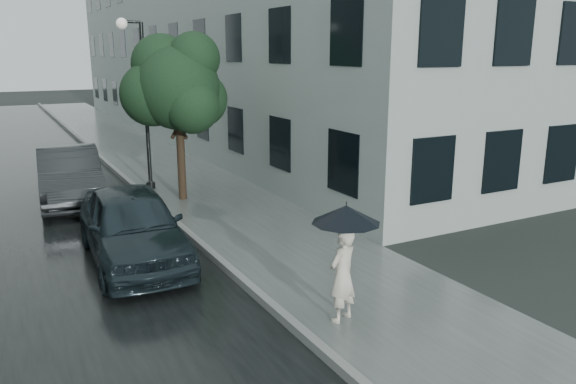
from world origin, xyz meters
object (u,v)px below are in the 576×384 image
pedestrian (342,275)px  car_near (133,226)px  street_tree (177,86)px  lamp_post (140,94)px  car_far (69,175)px

pedestrian → car_near: 4.76m
pedestrian → car_near: (-2.29, 4.17, -0.01)m
street_tree → lamp_post: 1.80m
car_near → car_far: bearing=97.3°
pedestrian → lamp_post: (-0.49, 10.31, 2.16)m
lamp_post → car_near: bearing=-103.4°
lamp_post → car_far: bearing=-164.2°
pedestrian → street_tree: size_ratio=0.32×
lamp_post → car_near: (-1.80, -6.14, -2.17)m
pedestrian → lamp_post: size_ratio=0.30×
lamp_post → car_far: (-2.27, -0.52, -2.16)m
pedestrian → lamp_post: 10.54m
pedestrian → car_far: (-2.76, 9.79, -0.01)m
street_tree → car_far: size_ratio=1.02×
pedestrian → car_near: pedestrian is taller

